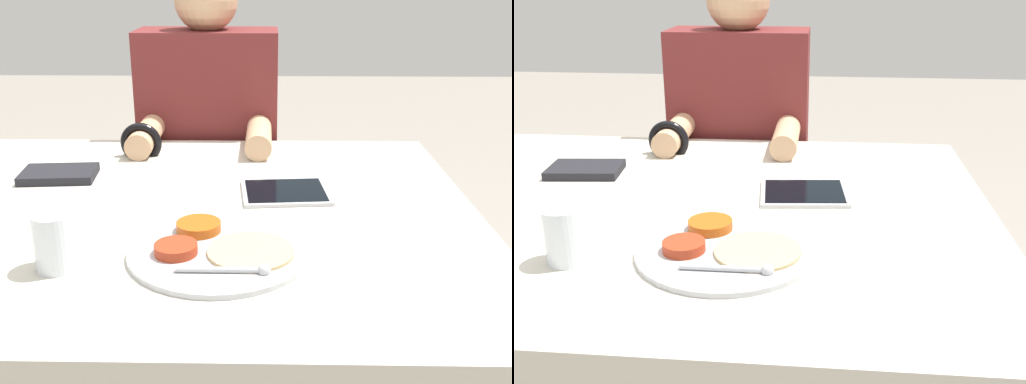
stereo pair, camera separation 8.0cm
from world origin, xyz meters
TOP-DOWN VIEW (x-y plane):
  - dining_table at (0.00, 0.00)m, footprint 1.28×1.04m
  - thali_tray at (0.12, -0.21)m, footprint 0.32×0.32m
  - red_notebook at (-0.29, 0.18)m, footprint 0.18×0.13m
  - tablet_device at (0.24, 0.09)m, footprint 0.20×0.18m
  - person_diner at (0.02, 0.64)m, footprint 0.42×0.44m
  - drinking_glass at (-0.15, -0.27)m, footprint 0.07×0.07m

SIDE VIEW (x-z plane):
  - dining_table at x=0.00m, z-range 0.00..0.76m
  - person_diner at x=0.02m, z-range -0.04..1.20m
  - tablet_device at x=0.24m, z-range 0.76..0.77m
  - thali_tray at x=0.12m, z-range 0.75..0.78m
  - red_notebook at x=-0.29m, z-range 0.76..0.78m
  - drinking_glass at x=-0.15m, z-range 0.76..0.86m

